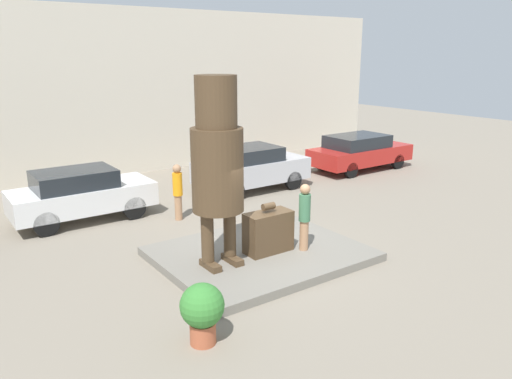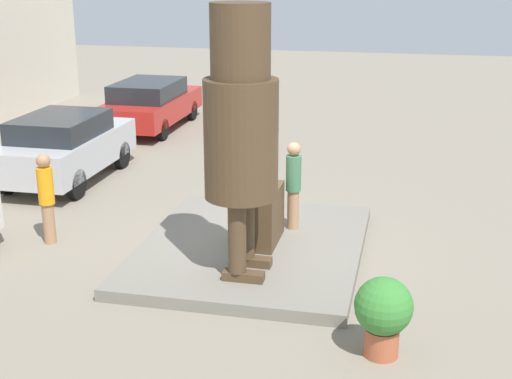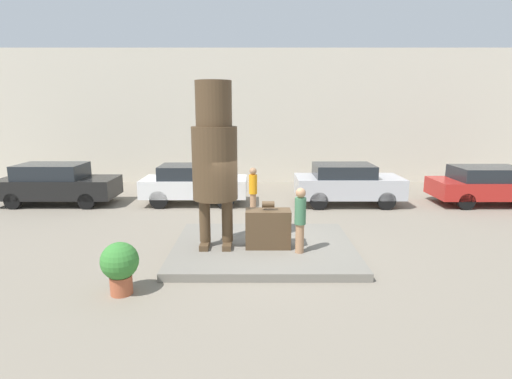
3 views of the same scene
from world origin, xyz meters
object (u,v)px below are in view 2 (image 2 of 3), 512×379
(tourist, at_px, (293,182))
(planter_pot, at_px, (383,312))
(worker_hivis, at_px, (46,195))
(parked_car_silver, at_px, (65,146))
(giant_suitcase, at_px, (263,215))
(statue_figure, at_px, (241,122))
(parked_car_red, at_px, (150,103))

(tourist, height_order, planter_pot, tourist)
(worker_hivis, bearing_deg, parked_car_silver, 22.33)
(worker_hivis, bearing_deg, planter_pot, -113.34)
(giant_suitcase, bearing_deg, parked_car_silver, 59.08)
(parked_car_silver, relative_size, planter_pot, 3.70)
(planter_pot, bearing_deg, parked_car_silver, 50.51)
(parked_car_silver, distance_m, planter_pot, 10.02)
(statue_figure, height_order, worker_hivis, statue_figure)
(parked_car_red, relative_size, worker_hivis, 2.69)
(statue_figure, xyz_separation_m, planter_pot, (-1.75, -2.32, -2.03))
(statue_figure, height_order, parked_car_red, statue_figure)
(parked_car_silver, distance_m, worker_hivis, 3.99)
(worker_hivis, bearing_deg, parked_car_red, 9.28)
(parked_car_silver, bearing_deg, tourist, -112.97)
(statue_figure, distance_m, parked_car_red, 11.79)
(parked_car_silver, xyz_separation_m, worker_hivis, (-3.69, -1.51, 0.08))
(parked_car_silver, bearing_deg, giant_suitcase, -120.92)
(parked_car_red, bearing_deg, parked_car_silver, -179.83)
(tourist, distance_m, worker_hivis, 4.52)
(statue_figure, bearing_deg, parked_car_red, 27.76)
(statue_figure, bearing_deg, planter_pot, -126.91)
(tourist, height_order, worker_hivis, tourist)
(giant_suitcase, relative_size, worker_hivis, 0.72)
(parked_car_red, relative_size, planter_pot, 4.14)
(planter_pot, bearing_deg, parked_car_red, 32.74)
(tourist, relative_size, worker_hivis, 0.97)
(parked_car_silver, bearing_deg, worker_hivis, -157.67)
(giant_suitcase, xyz_separation_m, tourist, (0.78, -0.41, 0.40))
(statue_figure, distance_m, parked_car_silver, 7.34)
(giant_suitcase, bearing_deg, planter_pot, -143.78)
(planter_pot, bearing_deg, tourist, 25.62)
(tourist, relative_size, parked_car_silver, 0.40)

